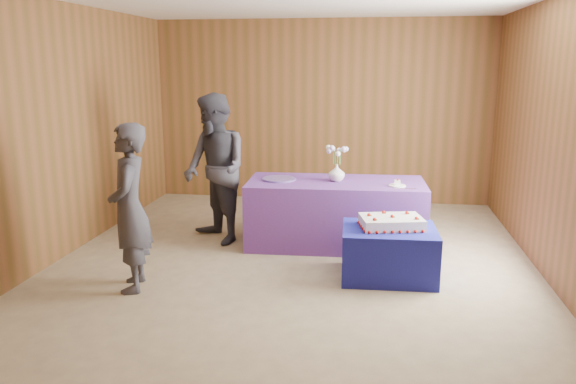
% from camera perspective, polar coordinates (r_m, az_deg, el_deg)
% --- Properties ---
extents(ground, '(6.00, 6.00, 0.00)m').
position_cam_1_polar(ground, '(5.86, 0.34, -7.63)').
color(ground, gray).
rests_on(ground, ground).
extents(room_shell, '(5.04, 6.04, 2.72)m').
position_cam_1_polar(room_shell, '(5.49, 0.37, 10.27)').
color(room_shell, brown).
rests_on(room_shell, ground).
extents(cake_table, '(0.93, 0.74, 0.50)m').
position_cam_1_polar(cake_table, '(5.60, 10.18, -6.11)').
color(cake_table, '#1B1D96').
rests_on(cake_table, ground).
extents(serving_table, '(2.04, 0.99, 0.75)m').
position_cam_1_polar(serving_table, '(6.48, 4.84, -2.16)').
color(serving_table, '#5D338D').
rests_on(serving_table, ground).
extents(sheet_cake, '(0.68, 0.54, 0.14)m').
position_cam_1_polar(sheet_cake, '(5.54, 10.46, -3.03)').
color(sheet_cake, white).
rests_on(sheet_cake, cake_table).
extents(vase, '(0.24, 0.24, 0.19)m').
position_cam_1_polar(vase, '(6.39, 4.96, 1.96)').
color(vase, silver).
rests_on(vase, serving_table).
extents(flower_spray, '(0.25, 0.25, 0.20)m').
position_cam_1_polar(flower_spray, '(6.34, 5.00, 4.27)').
color(flower_spray, '#386829').
rests_on(flower_spray, vase).
extents(platter, '(0.39, 0.39, 0.02)m').
position_cam_1_polar(platter, '(6.45, -0.91, 1.33)').
color(platter, '#614B96').
rests_on(platter, serving_table).
extents(plate, '(0.23, 0.23, 0.01)m').
position_cam_1_polar(plate, '(6.24, 11.04, 0.65)').
color(plate, white).
rests_on(plate, serving_table).
extents(cake_slice, '(0.06, 0.06, 0.08)m').
position_cam_1_polar(cake_slice, '(6.23, 11.05, 0.96)').
color(cake_slice, white).
rests_on(cake_slice, plate).
extents(knife, '(0.26, 0.03, 0.00)m').
position_cam_1_polar(knife, '(6.12, 11.74, 0.35)').
color(knife, silver).
rests_on(knife, serving_table).
extents(guest_left, '(0.53, 0.65, 1.55)m').
position_cam_1_polar(guest_left, '(5.30, -15.79, -1.59)').
color(guest_left, '#33333C').
rests_on(guest_left, ground).
extents(guest_right, '(1.06, 1.06, 1.74)m').
position_cam_1_polar(guest_right, '(6.52, -7.40, 2.33)').
color(guest_right, '#353540').
rests_on(guest_right, ground).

